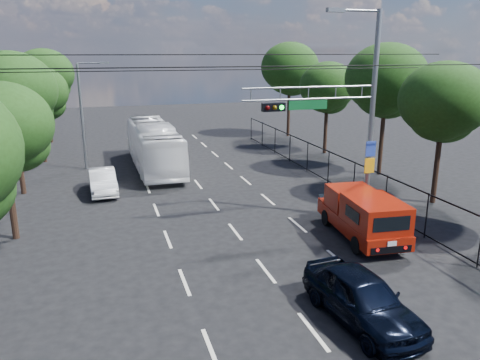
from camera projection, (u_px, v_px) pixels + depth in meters
name	position (u px, v px, depth m)	size (l,w,h in m)	color
ground	(313.00, 331.00, 13.38)	(120.00, 120.00, 0.00)	black
lane_markings	(205.00, 194.00, 26.30)	(6.12, 38.00, 0.01)	beige
signal_mast	(349.00, 109.00, 20.82)	(6.43, 0.39, 9.50)	slate
streetlight_left	(84.00, 111.00, 30.87)	(2.09, 0.22, 7.08)	slate
utility_wires	(229.00, 64.00, 19.60)	(22.00, 5.04, 0.74)	black
fence_right	(343.00, 174.00, 26.45)	(0.06, 34.03, 2.00)	black
tree_right_b	(443.00, 106.00, 23.47)	(4.50, 4.50, 7.31)	black
tree_right_c	(386.00, 85.00, 29.00)	(5.10, 5.10, 8.29)	black
tree_right_d	(328.00, 90.00, 35.58)	(4.32, 4.32, 7.02)	black
tree_right_e	(290.00, 72.00, 42.73)	(5.28, 5.28, 8.58)	black
tree_left_b	(3.00, 132.00, 18.85)	(4.08, 4.08, 6.63)	black
tree_left_c	(12.00, 97.00, 24.93)	(4.80, 4.80, 7.80)	black
tree_left_d	(38.00, 96.00, 32.61)	(4.20, 4.20, 6.83)	black
tree_left_e	(45.00, 78.00, 39.72)	(4.92, 4.92, 7.99)	black
red_pickup	(363.00, 214.00, 19.81)	(2.44, 5.58, 2.02)	black
navy_hatchback	(362.00, 298.00, 13.70)	(1.81, 4.49, 1.53)	black
white_bus	(154.00, 146.00, 31.74)	(2.59, 11.07, 3.08)	white
white_van	(103.00, 181.00, 26.34)	(1.41, 4.04, 1.33)	silver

